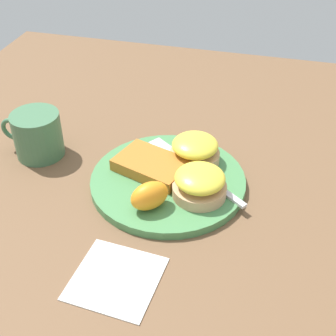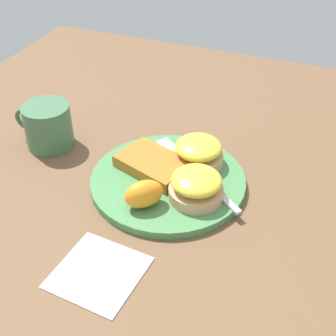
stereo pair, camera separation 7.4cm
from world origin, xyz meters
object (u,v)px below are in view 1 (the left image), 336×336
at_px(sandwich_benedict_right, 195,150).
at_px(orange_wedge, 150,196).
at_px(sandwich_benedict_left, 200,183).
at_px(cup, 37,135).
at_px(hashbrown_patty, 152,165).
at_px(fork, 189,166).

height_order(sandwich_benedict_right, orange_wedge, sandwich_benedict_right).
xyz_separation_m(sandwich_benedict_right, orange_wedge, (0.04, 0.13, -0.00)).
bearing_deg(orange_wedge, sandwich_benedict_right, -107.36).
relative_size(sandwich_benedict_left, cup, 0.76).
height_order(hashbrown_patty, orange_wedge, orange_wedge).
distance_m(sandwich_benedict_left, orange_wedge, 0.08).
relative_size(sandwich_benedict_left, orange_wedge, 1.40).
relative_size(hashbrown_patty, fork, 0.61).
height_order(sandwich_benedict_left, hashbrown_patty, sandwich_benedict_left).
distance_m(hashbrown_patty, orange_wedge, 0.09).
bearing_deg(sandwich_benedict_right, hashbrown_patty, 33.72).
bearing_deg(sandwich_benedict_left, fork, -64.45).
bearing_deg(hashbrown_patty, orange_wedge, 104.04).
distance_m(sandwich_benedict_right, orange_wedge, 0.14).
bearing_deg(orange_wedge, sandwich_benedict_left, -144.96).
distance_m(fork, cup, 0.27).
bearing_deg(sandwich_benedict_right, fork, 75.30).
height_order(sandwich_benedict_left, fork, sandwich_benedict_left).
xyz_separation_m(sandwich_benedict_right, hashbrown_patty, (0.06, 0.04, -0.01)).
distance_m(sandwich_benedict_left, fork, 0.07).
height_order(sandwich_benedict_left, cup, cup).
xyz_separation_m(fork, cup, (0.27, 0.01, 0.02)).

